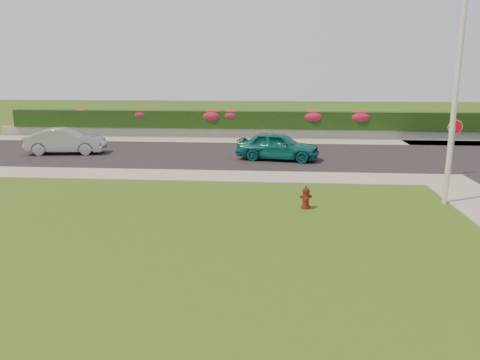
# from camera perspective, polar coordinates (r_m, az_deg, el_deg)

# --- Properties ---
(ground) EXTENTS (120.00, 120.00, 0.00)m
(ground) POSITION_cam_1_polar(r_m,az_deg,el_deg) (10.26, 1.63, -10.72)
(ground) COLOR black
(ground) RESTS_ON ground
(street_far) EXTENTS (26.00, 8.00, 0.04)m
(street_far) POSITION_cam_1_polar(r_m,az_deg,el_deg) (24.37, -8.31, 3.18)
(street_far) COLOR black
(street_far) RESTS_ON ground
(sidewalk_far) EXTENTS (24.00, 2.00, 0.04)m
(sidewalk_far) POSITION_cam_1_polar(r_m,az_deg,el_deg) (19.92, -14.34, 0.71)
(sidewalk_far) COLOR gray
(sidewalk_far) RESTS_ON ground
(curb_corner) EXTENTS (2.00, 2.00, 0.04)m
(curb_corner) POSITION_cam_1_polar(r_m,az_deg,el_deg) (19.92, 23.74, -0.00)
(curb_corner) COLOR gray
(curb_corner) RESTS_ON ground
(sidewalk_beyond) EXTENTS (34.00, 2.00, 0.04)m
(sidewalk_beyond) POSITION_cam_1_polar(r_m,az_deg,el_deg) (28.71, 1.79, 4.79)
(sidewalk_beyond) COLOR gray
(sidewalk_beyond) RESTS_ON ground
(retaining_wall) EXTENTS (34.00, 0.40, 0.60)m
(retaining_wall) POSITION_cam_1_polar(r_m,az_deg,el_deg) (30.16, 1.95, 5.72)
(retaining_wall) COLOR gray
(retaining_wall) RESTS_ON ground
(hedge) EXTENTS (32.00, 0.90, 1.10)m
(hedge) POSITION_cam_1_polar(r_m,az_deg,el_deg) (30.16, 1.97, 7.35)
(hedge) COLOR black
(hedge) RESTS_ON retaining_wall
(fire_hydrant) EXTENTS (0.37, 0.35, 0.71)m
(fire_hydrant) POSITION_cam_1_polar(r_m,az_deg,el_deg) (14.62, 8.03, -2.15)
(fire_hydrant) COLOR #4A110B
(fire_hydrant) RESTS_ON ground
(sedan_teal) EXTENTS (4.12, 2.22, 1.33)m
(sedan_teal) POSITION_cam_1_polar(r_m,az_deg,el_deg) (22.37, 4.63, 4.18)
(sedan_teal) COLOR #0C615E
(sedan_teal) RESTS_ON street_far
(sedan_silver) EXTENTS (4.07, 1.90, 1.29)m
(sedan_silver) POSITION_cam_1_polar(r_m,az_deg,el_deg) (25.60, -20.45, 4.47)
(sedan_silver) COLOR #95979C
(sedan_silver) RESTS_ON street_far
(utility_pole) EXTENTS (0.16, 0.16, 6.27)m
(utility_pole) POSITION_cam_1_polar(r_m,az_deg,el_deg) (15.99, 24.68, 8.29)
(utility_pole) COLOR silver
(utility_pole) RESTS_ON ground
(stop_sign) EXTENTS (0.62, 0.11, 2.30)m
(stop_sign) POSITION_cam_1_polar(r_m,az_deg,el_deg) (20.72, 24.68, 5.06)
(stop_sign) COLOR slate
(stop_sign) RESTS_ON ground
(flower_clump_a) EXTENTS (1.02, 0.66, 0.51)m
(flower_clump_a) POSITION_cam_1_polar(r_m,az_deg,el_deg) (32.72, -18.91, 7.71)
(flower_clump_a) COLOR #B21E33
(flower_clump_a) RESTS_ON hedge
(flower_clump_b) EXTENTS (1.27, 0.82, 0.64)m
(flower_clump_b) POSITION_cam_1_polar(r_m,az_deg,el_deg) (31.31, -11.97, 7.83)
(flower_clump_b) COLOR #B21E33
(flower_clump_b) RESTS_ON hedge
(flower_clump_c) EXTENTS (1.53, 0.98, 0.77)m
(flower_clump_c) POSITION_cam_1_polar(r_m,az_deg,el_deg) (30.31, -3.45, 7.83)
(flower_clump_c) COLOR #B21E33
(flower_clump_c) RESTS_ON hedge
(flower_clump_d) EXTENTS (1.30, 0.84, 0.65)m
(flower_clump_d) POSITION_cam_1_polar(r_m,az_deg,el_deg) (30.16, -1.15, 7.91)
(flower_clump_d) COLOR #B21E33
(flower_clump_d) RESTS_ON hedge
(flower_clump_e) EXTENTS (1.54, 0.99, 0.77)m
(flower_clump_e) POSITION_cam_1_polar(r_m,az_deg,el_deg) (30.07, 8.87, 7.65)
(flower_clump_e) COLOR #B21E33
(flower_clump_e) RESTS_ON hedge
(flower_clump_f) EXTENTS (1.56, 1.00, 0.78)m
(flower_clump_f) POSITION_cam_1_polar(r_m,az_deg,el_deg) (30.42, 14.40, 7.45)
(flower_clump_f) COLOR #B21E33
(flower_clump_f) RESTS_ON hedge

